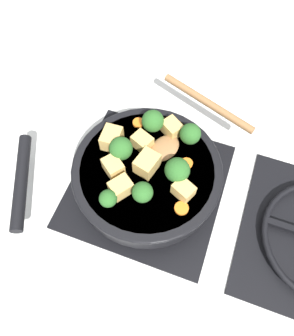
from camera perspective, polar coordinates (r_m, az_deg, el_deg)
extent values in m
plane|color=silver|center=(0.69, 0.00, -3.10)|extent=(2.40, 2.40, 0.00)
cube|color=black|center=(0.69, 0.00, -2.96)|extent=(0.31, 0.31, 0.01)
torus|color=black|center=(0.68, 0.00, -2.38)|extent=(0.24, 0.24, 0.01)
cube|color=black|center=(0.68, 0.00, -2.38)|extent=(0.01, 0.23, 0.01)
cube|color=black|center=(0.68, 0.00, -2.38)|extent=(0.23, 0.01, 0.01)
cylinder|color=black|center=(0.65, 0.00, -1.12)|extent=(0.28, 0.28, 0.05)
cylinder|color=brown|center=(0.64, 0.00, -0.96)|extent=(0.26, 0.26, 0.05)
torus|color=black|center=(0.63, 0.00, -0.17)|extent=(0.29, 0.29, 0.01)
cylinder|color=black|center=(0.67, -21.07, -2.15)|extent=(0.19, 0.11, 0.02)
ellipsoid|color=olive|center=(0.64, 3.07, 3.49)|extent=(0.08, 0.07, 0.01)
cylinder|color=olive|center=(0.71, 10.56, 11.10)|extent=(0.09, 0.21, 0.02)
cube|color=tan|center=(0.59, 6.36, -3.84)|extent=(0.04, 0.05, 0.03)
cube|color=tan|center=(0.59, -4.57, -3.38)|extent=(0.05, 0.05, 0.03)
cube|color=tan|center=(0.61, -5.91, 0.22)|extent=(0.05, 0.05, 0.03)
cube|color=tan|center=(0.63, -0.83, 4.59)|extent=(0.04, 0.05, 0.03)
cube|color=tan|center=(0.61, -0.28, 0.98)|extent=(0.05, 0.05, 0.04)
cube|color=tan|center=(0.65, 4.36, 6.93)|extent=(0.05, 0.05, 0.03)
cube|color=tan|center=(0.64, -6.17, 5.14)|extent=(0.04, 0.04, 0.03)
cylinder|color=#709956|center=(0.59, -0.77, -5.03)|extent=(0.01, 0.01, 0.01)
sphere|color=#285B23|center=(0.57, -0.79, -4.24)|extent=(0.04, 0.04, 0.04)
cylinder|color=#709956|center=(0.61, 5.06, -1.53)|extent=(0.01, 0.01, 0.01)
sphere|color=#285B23|center=(0.59, 5.23, -0.52)|extent=(0.05, 0.05, 0.05)
cylinder|color=#709956|center=(0.59, -6.61, -5.97)|extent=(0.01, 0.01, 0.01)
sphere|color=#285B23|center=(0.57, -6.80, -5.29)|extent=(0.03, 0.03, 0.03)
cylinder|color=#709956|center=(0.66, 0.99, 7.04)|extent=(0.01, 0.01, 0.01)
sphere|color=#285B23|center=(0.65, 1.02, 8.19)|extent=(0.04, 0.04, 0.04)
cylinder|color=#709956|center=(0.65, 7.34, 4.86)|extent=(0.01, 0.01, 0.01)
sphere|color=#285B23|center=(0.63, 7.56, 5.91)|extent=(0.04, 0.04, 0.04)
cylinder|color=#709956|center=(0.63, -4.43, 2.34)|extent=(0.01, 0.01, 0.01)
sphere|color=#285B23|center=(0.61, -4.57, 3.41)|extent=(0.04, 0.04, 0.04)
cylinder|color=orange|center=(0.63, 6.91, 0.81)|extent=(0.02, 0.02, 0.01)
cylinder|color=orange|center=(0.59, 6.03, -6.99)|extent=(0.03, 0.03, 0.01)
cylinder|color=orange|center=(0.67, -1.51, 7.89)|extent=(0.02, 0.02, 0.01)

